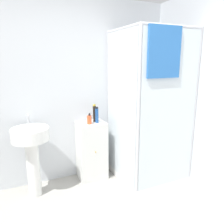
{
  "coord_description": "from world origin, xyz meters",
  "views": [
    {
      "loc": [
        -0.46,
        -1.27,
        1.68
      ],
      "look_at": [
        0.63,
        1.15,
        1.05
      ],
      "focal_mm": 35.0,
      "sensor_mm": 36.0,
      "label": 1
    }
  ],
  "objects": [
    {
      "name": "vanity_cabinet",
      "position": [
        0.47,
        1.51,
        0.42
      ],
      "size": [
        0.39,
        0.34,
        0.83
      ],
      "color": "silver",
      "rests_on": "ground_plane"
    },
    {
      "name": "wall_back",
      "position": [
        0.0,
        1.7,
        1.25
      ],
      "size": [
        6.4,
        0.06,
        2.5
      ],
      "primitive_type": "cube",
      "color": "silver",
      "rests_on": "ground_plane"
    },
    {
      "name": "shampoo_bottle_blue",
      "position": [
        0.55,
        1.47,
        0.94
      ],
      "size": [
        0.04,
        0.04,
        0.22
      ],
      "color": "#1E4C93",
      "rests_on": "vanity_cabinet"
    },
    {
      "name": "shower_enclosure",
      "position": [
        1.16,
        1.14,
        0.59
      ],
      "size": [
        0.88,
        0.91,
        2.07
      ],
      "color": "white",
      "rests_on": "ground_plane"
    },
    {
      "name": "shampoo_bottle_tall_black",
      "position": [
        0.54,
        1.53,
        0.95
      ],
      "size": [
        0.04,
        0.04,
        0.25
      ],
      "color": "black",
      "rests_on": "vanity_cabinet"
    },
    {
      "name": "sink",
      "position": [
        -0.33,
        1.39,
        0.65
      ],
      "size": [
        0.44,
        0.44,
        1.02
      ],
      "color": "white",
      "rests_on": "ground_plane"
    },
    {
      "name": "soap_dispenser",
      "position": [
        0.43,
        1.45,
        0.89
      ],
      "size": [
        0.06,
        0.06,
        0.15
      ],
      "color": "#E5562D",
      "rests_on": "vanity_cabinet"
    }
  ]
}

